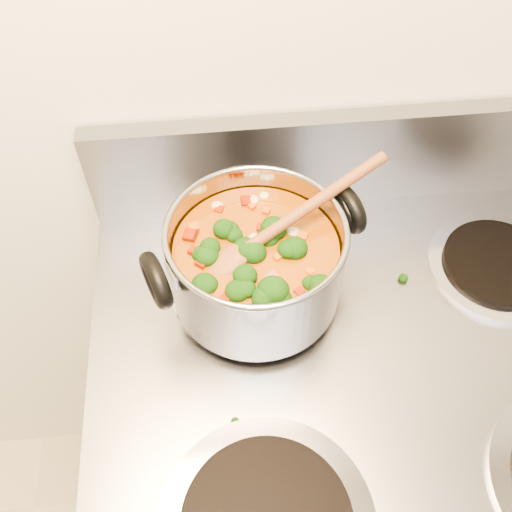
{
  "coord_description": "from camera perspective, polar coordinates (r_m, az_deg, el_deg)",
  "views": [
    {
      "loc": [
        -0.21,
        0.86,
        1.58
      ],
      "look_at": [
        -0.17,
        1.3,
        1.01
      ],
      "focal_mm": 40.0,
      "sensor_mm": 36.0,
      "label": 1
    }
  ],
  "objects": [
    {
      "name": "wooden_spoon",
      "position": [
        0.71,
        1.12,
        2.13
      ],
      "size": [
        0.26,
        0.15,
        0.08
      ],
      "rotation": [
        0.0,
        0.0,
        0.45
      ],
      "color": "brown",
      "rests_on": "stockpot"
    },
    {
      "name": "cooktop_crumbs",
      "position": [
        0.75,
        -7.34,
        -10.52
      ],
      "size": [
        0.18,
        0.18,
        0.01
      ],
      "color": "black",
      "rests_on": "electric_range"
    },
    {
      "name": "stockpot",
      "position": [
        0.73,
        0.09,
        -0.6
      ],
      "size": [
        0.29,
        0.23,
        0.14
      ],
      "rotation": [
        0.0,
        0.0,
        0.35
      ],
      "color": "#96969D",
      "rests_on": "electric_range"
    },
    {
      "name": "electric_range",
      "position": [
        1.17,
        9.43,
        -21.43
      ],
      "size": [
        0.78,
        0.71,
        1.08
      ],
      "color": "gray",
      "rests_on": "ground"
    }
  ]
}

